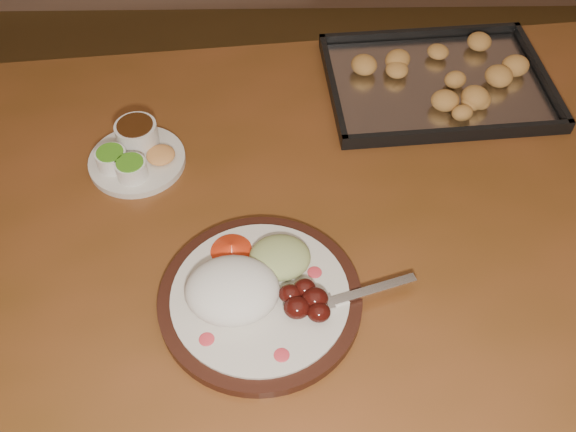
{
  "coord_description": "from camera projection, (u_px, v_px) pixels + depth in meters",
  "views": [
    {
      "loc": [
        -0.2,
        -0.4,
        1.55
      ],
      "look_at": [
        -0.18,
        0.23,
        0.77
      ],
      "focal_mm": 40.0,
      "sensor_mm": 36.0,
      "label": 1
    }
  ],
  "objects": [
    {
      "name": "dining_table",
      "position": [
        297.0,
        247.0,
        1.11
      ],
      "size": [
        1.58,
        1.05,
        0.75
      ],
      "rotation": [
        0.0,
        0.0,
        0.1
      ],
      "color": "brown",
      "rests_on": "ground"
    },
    {
      "name": "dinner_plate",
      "position": [
        256.0,
        291.0,
        0.91
      ],
      "size": [
        0.37,
        0.29,
        0.07
      ],
      "rotation": [
        0.0,
        0.0,
        -0.09
      ],
      "color": "black",
      "rests_on": "dining_table"
    },
    {
      "name": "condiment_saucer",
      "position": [
        135.0,
        153.0,
        1.09
      ],
      "size": [
        0.16,
        0.16,
        0.06
      ],
      "rotation": [
        0.0,
        0.0,
        -0.27
      ],
      "color": "silver",
      "rests_on": "dining_table"
    },
    {
      "name": "baking_tray",
      "position": [
        437.0,
        81.0,
        1.22
      ],
      "size": [
        0.44,
        0.34,
        0.04
      ],
      "rotation": [
        0.0,
        0.0,
        0.08
      ],
      "color": "black",
      "rests_on": "dining_table"
    }
  ]
}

